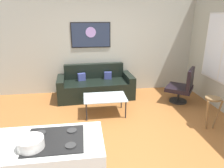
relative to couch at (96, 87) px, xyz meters
name	(u,v)px	position (x,y,z in m)	size (l,w,h in m)	color
ground	(116,135)	(0.27, -1.92, -0.32)	(6.40, 6.40, 0.04)	#985C2C
back_wall	(103,43)	(0.27, 0.51, 1.10)	(6.40, 0.05, 2.80)	#AAAA9A
couch	(96,87)	(0.00, 0.00, 0.00)	(2.05, 0.96, 0.86)	black
coffee_table	(105,98)	(0.14, -1.05, 0.09)	(0.94, 0.62, 0.42)	silver
armchair	(183,87)	(2.17, -0.68, 0.13)	(0.86, 0.87, 0.91)	black
bar_stool	(212,105)	(2.14, -1.94, 0.19)	(0.34, 0.33, 0.65)	brown
mixing_bowl	(31,144)	(-0.83, -3.45, 0.66)	(0.26, 0.26, 0.12)	silver
wall_painting	(91,35)	(-0.07, 0.46, 1.33)	(1.08, 0.03, 0.68)	black
window	(223,49)	(2.85, -1.02, 1.12)	(0.03, 1.42, 1.57)	silver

